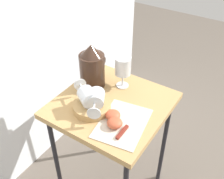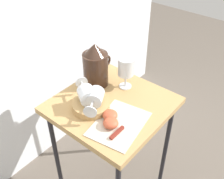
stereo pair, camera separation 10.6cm
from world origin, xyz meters
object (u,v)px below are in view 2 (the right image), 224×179
at_px(wine_glass_tipped_near, 95,97).
at_px(knife, 122,128).
at_px(table, 112,114).
at_px(pitcher, 96,68).
at_px(apple_half_right, 110,115).
at_px(apple_half_left, 111,123).
at_px(wine_glass_upright, 126,68).
at_px(basket_tray, 91,105).
at_px(wine_glass_tipped_far, 87,94).

xyz_separation_m(wine_glass_tipped_near, knife, (-0.02, -0.17, -0.06)).
relative_size(table, pitcher, 3.06).
height_order(apple_half_right, knife, apple_half_right).
xyz_separation_m(pitcher, apple_half_right, (-0.16, -0.23, -0.07)).
relative_size(apple_half_left, apple_half_right, 1.00).
distance_m(pitcher, knife, 0.36).
relative_size(wine_glass_upright, wine_glass_tipped_near, 1.05).
relative_size(table, basket_tray, 4.02).
distance_m(wine_glass_tipped_near, knife, 0.18).
distance_m(apple_half_left, apple_half_right, 0.05).
xyz_separation_m(table, apple_half_right, (-0.09, -0.06, 0.09)).
relative_size(table, knife, 3.05).
xyz_separation_m(pitcher, wine_glass_tipped_near, (-0.15, -0.13, -0.02)).
bearing_deg(wine_glass_tipped_near, pitcher, 41.23).
relative_size(wine_glass_tipped_far, knife, 0.69).
bearing_deg(wine_glass_tipped_far, wine_glass_upright, -9.34).
distance_m(basket_tray, wine_glass_upright, 0.25).
xyz_separation_m(pitcher, knife, (-0.17, -0.31, -0.08)).
bearing_deg(apple_half_right, wine_glass_upright, 21.74).
distance_m(basket_tray, apple_half_right, 0.11).
bearing_deg(wine_glass_tipped_near, wine_glass_tipped_far, 103.52).
distance_m(pitcher, wine_glass_upright, 0.15).
xyz_separation_m(table, knife, (-0.11, -0.14, 0.08)).
relative_size(basket_tray, knife, 0.76).
bearing_deg(wine_glass_upright, wine_glass_tipped_near, -179.58).
xyz_separation_m(apple_half_left, knife, (0.02, -0.05, -0.01)).
xyz_separation_m(wine_glass_tipped_near, wine_glass_tipped_far, (-0.01, 0.04, 0.00)).
xyz_separation_m(pitcher, wine_glass_upright, (0.07, -0.13, 0.02)).
relative_size(basket_tray, wine_glass_tipped_far, 1.11).
bearing_deg(wine_glass_tipped_far, knife, -92.85).
height_order(wine_glass_upright, wine_glass_tipped_far, wine_glass_upright).
xyz_separation_m(wine_glass_upright, wine_glass_tipped_far, (-0.24, 0.04, -0.04)).
relative_size(pitcher, wine_glass_upright, 1.38).
relative_size(wine_glass_tipped_near, knife, 0.69).
height_order(pitcher, apple_half_left, pitcher).
bearing_deg(knife, table, 53.88).
relative_size(table, apple_half_left, 10.55).
bearing_deg(wine_glass_upright, apple_half_left, -154.82).
distance_m(pitcher, apple_half_left, 0.33).
xyz_separation_m(basket_tray, pitcher, (0.16, 0.11, 0.08)).
bearing_deg(table, knife, -126.12).
bearing_deg(pitcher, table, -112.95).
xyz_separation_m(pitcher, wine_glass_tipped_far, (-0.16, -0.09, -0.02)).
height_order(table, basket_tray, basket_tray).
bearing_deg(basket_tray, wine_glass_tipped_far, 102.95).
bearing_deg(basket_tray, apple_half_right, -89.27).
relative_size(basket_tray, pitcher, 0.76).
height_order(wine_glass_tipped_near, apple_half_right, wine_glass_tipped_near).
xyz_separation_m(basket_tray, wine_glass_tipped_far, (-0.00, 0.02, 0.06)).
relative_size(basket_tray, wine_glass_upright, 1.05).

